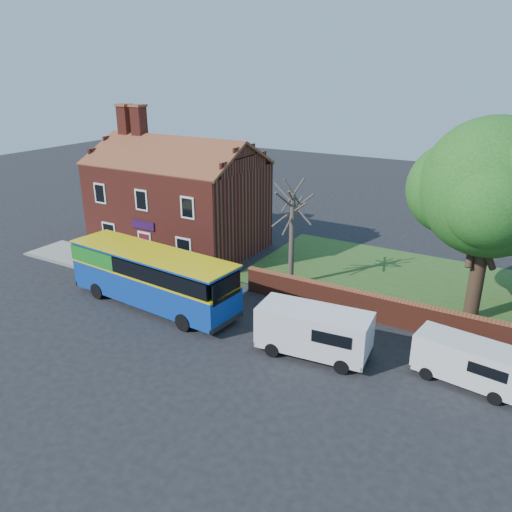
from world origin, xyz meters
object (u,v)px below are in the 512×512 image
Objects in this scene: bus at (148,274)px; van_near at (314,330)px; large_tree at (493,191)px; van_far at (468,361)px.

bus is 10.73m from van_near.
van_near is 11.69m from large_tree.
van_far is 0.43× the size of large_tree.
large_tree reaches higher than van_near.
large_tree is at bearing 29.03° from bus.
bus reaches higher than van_near.
van_far is at bearing -84.36° from large_tree.
bus is 2.37× the size of van_far.
van_far is (17.55, 0.99, -0.79)m from bus.
van_near is 6.96m from van_far.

